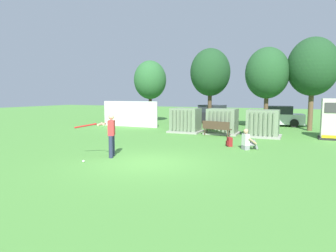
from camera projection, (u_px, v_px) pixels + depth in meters
The scene contains 17 objects.
ground_plane at pixel (147, 163), 10.87m from camera, with size 96.00×96.00×0.00m, color #51933D.
fence_panel at pixel (130, 114), 23.20m from camera, with size 4.80×0.12×2.00m, color silver.
transformer_west at pixel (186, 121), 19.65m from camera, with size 2.10×1.70×1.62m.
transformer_mid_west at pixel (222, 122), 18.81m from camera, with size 2.10×1.70×1.62m.
transformer_mid_east at pixel (263, 124), 17.48m from camera, with size 2.10×1.70×1.62m.
generator_enclosure at pixel (335, 119), 16.55m from camera, with size 1.60×1.40×2.30m.
park_bench at pixel (216, 127), 17.80m from camera, with size 1.84×0.78×0.92m.
batter at pixel (110, 133), 11.83m from camera, with size 1.54×0.96×1.74m.
sports_ball at pixel (83, 161), 10.93m from camera, with size 0.09×0.09×0.09m, color white.
seated_spectator at pixel (248, 141), 13.48m from camera, with size 0.76×0.71×0.96m.
backpack at pixel (229, 142), 14.33m from camera, with size 0.36×0.38×0.44m.
tree_left at pixel (150, 80), 26.59m from camera, with size 2.92×2.92×5.58m.
tree_center_left at pixel (210, 73), 24.58m from camera, with size 3.33×3.33×6.36m.
tree_center_right at pixel (267, 73), 21.11m from camera, with size 3.09×3.09×5.90m.
tree_right at pixel (313, 67), 20.16m from camera, with size 3.36×3.36×6.43m.
parked_car_leftmost at pixel (211, 115), 26.00m from camera, with size 4.34×2.22×1.62m.
parked_car_left_of_center at pixel (276, 117), 23.78m from camera, with size 4.40×2.37×1.62m.
Camera 1 is at (5.06, -9.41, 2.51)m, focal length 31.43 mm.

